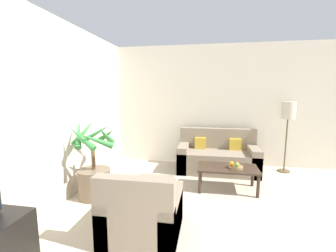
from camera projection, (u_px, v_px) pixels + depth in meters
name	position (u px, v px, depth m)	size (l,w,h in m)	color
wall_back	(259.00, 106.00, 4.93)	(8.04, 0.06, 2.70)	beige
wall_left	(23.00, 118.00, 2.65)	(0.06, 7.37, 2.70)	beige
potted_palm	(94.00, 171.00, 3.51)	(0.71, 0.78, 1.26)	brown
sofa_loveseat	(217.00, 157.00, 4.73)	(1.63, 0.79, 0.87)	gray
floor_lamp	(288.00, 115.00, 4.55)	(0.27, 0.27, 1.46)	brown
coffee_table	(228.00, 170.00, 3.79)	(1.00, 0.54, 0.40)	#38281E
fruit_bowl	(236.00, 167.00, 3.73)	(0.23, 0.23, 0.04)	#997A4C
apple_red	(238.00, 163.00, 3.75)	(0.06, 0.06, 0.06)	red
apple_green	(237.00, 165.00, 3.66)	(0.08, 0.08, 0.08)	olive
orange_fruit	(232.00, 164.00, 3.72)	(0.08, 0.08, 0.08)	orange
armchair	(142.00, 214.00, 2.56)	(0.83, 0.81, 0.81)	gray
ottoman	(154.00, 191.00, 3.39)	(0.55, 0.50, 0.35)	gray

